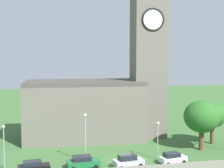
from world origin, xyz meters
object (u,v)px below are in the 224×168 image
object	(u,v)px
car_black	(34,167)
car_silver	(128,161)
car_green	(83,162)
tree_riverside_east	(213,115)
car_white	(173,158)
streetlamp_central	(158,134)
tree_churchyard	(202,117)
streetlamp_west_end	(4,139)
church	(103,93)
streetlamp_west_mid	(85,131)

from	to	relation	value
car_black	car_silver	bearing A→B (deg)	-3.04
car_green	tree_riverside_east	bearing A→B (deg)	19.38
car_white	streetlamp_central	world-z (taller)	streetlamp_central
car_black	car_white	xyz separation A→B (m)	(20.38, -0.21, 0.01)
car_white	tree_churchyard	xyz separation A→B (m)	(7.62, 6.01, 4.90)
car_black	streetlamp_west_end	bearing A→B (deg)	148.85
church	streetlamp_central	bearing A→B (deg)	-70.41
streetlamp_central	tree_riverside_east	bearing A→B (deg)	28.39
car_white	streetlamp_west_end	size ratio (longest dim) A/B	0.68
car_green	streetlamp_west_mid	distance (m)	4.72
streetlamp_central	church	bearing A→B (deg)	109.59
car_silver	church	bearing A→B (deg)	90.84
streetlamp_west_end	church	bearing A→B (deg)	42.34
church	car_green	world-z (taller)	church
streetlamp_west_end	car_green	bearing A→B (deg)	-10.75
car_white	tree_churchyard	world-z (taller)	tree_churchyard
car_green	streetlamp_central	size ratio (longest dim) A/B	0.80
car_silver	car_white	size ratio (longest dim) A/B	1.06
streetlamp_west_end	tree_churchyard	size ratio (longest dim) A/B	0.74
car_white	tree_riverside_east	world-z (taller)	tree_riverside_east
car_black	tree_riverside_east	distance (m)	33.34
car_green	tree_riverside_east	world-z (taller)	tree_riverside_east
car_silver	streetlamp_central	distance (m)	6.89
church	tree_churchyard	size ratio (longest dim) A/B	3.79
car_green	tree_churchyard	distance (m)	22.26
car_green	car_silver	distance (m)	6.53
streetlamp_west_end	car_silver	bearing A→B (deg)	-10.36
tree_riverside_east	car_silver	bearing A→B (deg)	-151.87
car_black	tree_riverside_east	world-z (taller)	tree_riverside_east
car_black	streetlamp_central	size ratio (longest dim) A/B	0.75
car_black	car_silver	distance (m)	13.41
streetlamp_west_mid	streetlamp_central	size ratio (longest dim) A/B	1.26
streetlamp_west_end	car_black	bearing A→B (deg)	-31.15
car_green	car_silver	world-z (taller)	car_silver
tree_riverside_east	car_black	bearing A→B (deg)	-163.99
church	car_silver	distance (m)	20.47
church	car_white	distance (m)	21.33
car_white	car_green	bearing A→B (deg)	177.44
car_black	car_green	xyz separation A→B (m)	(6.96, 0.39, 0.09)
church	streetlamp_west_mid	size ratio (longest dim) A/B	4.32
streetlamp_west_end	streetlamp_central	world-z (taller)	streetlamp_west_end
car_black	streetlamp_west_mid	distance (m)	9.07
car_silver	streetlamp_west_mid	world-z (taller)	streetlamp_west_mid
tree_churchyard	car_silver	bearing A→B (deg)	-156.00
streetlamp_central	tree_churchyard	world-z (taller)	tree_churchyard
car_green	streetlamp_central	bearing A→B (deg)	8.32
church	car_silver	world-z (taller)	church
church	streetlamp_central	world-z (taller)	church
car_silver	streetlamp_west_mid	distance (m)	7.85
car_white	streetlamp_west_end	distance (m)	24.89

